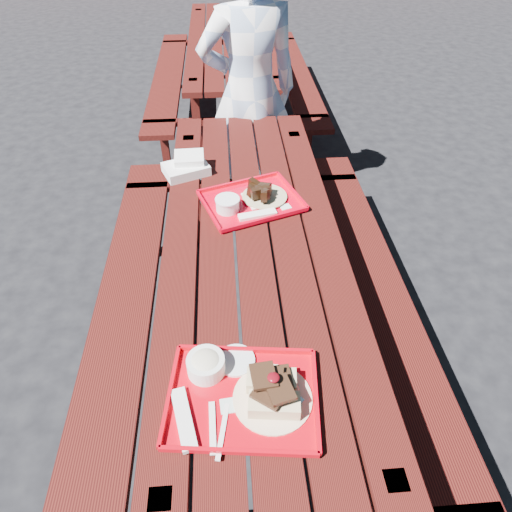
# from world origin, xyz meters

# --- Properties ---
(ground) EXTENTS (60.00, 60.00, 0.00)m
(ground) POSITION_xyz_m (0.00, 0.00, 0.00)
(ground) COLOR black
(ground) RESTS_ON ground
(picnic_table_near) EXTENTS (1.41, 2.40, 0.75)m
(picnic_table_near) POSITION_xyz_m (-0.00, 0.00, 0.56)
(picnic_table_near) COLOR #43120D
(picnic_table_near) RESTS_ON ground
(picnic_table_far) EXTENTS (1.41, 2.40, 0.75)m
(picnic_table_far) POSITION_xyz_m (-0.00, 2.80, 0.56)
(picnic_table_far) COLOR #43120D
(picnic_table_far) RESTS_ON ground
(near_tray) EXTENTS (0.47, 0.39, 0.14)m
(near_tray) POSITION_xyz_m (-0.08, -0.68, 0.78)
(near_tray) COLOR #BB0410
(near_tray) RESTS_ON picnic_table_near
(far_tray) EXTENTS (0.50, 0.45, 0.07)m
(far_tray) POSITION_xyz_m (0.01, 0.28, 0.77)
(far_tray) COLOR red
(far_tray) RESTS_ON picnic_table_near
(white_cloth) EXTENTS (0.25, 0.22, 0.09)m
(white_cloth) POSITION_xyz_m (-0.29, 0.58, 0.79)
(white_cloth) COLOR white
(white_cloth) RESTS_ON picnic_table_near
(person) EXTENTS (0.68, 0.51, 1.70)m
(person) POSITION_xyz_m (0.07, 1.32, 0.85)
(person) COLOR #9DB6DC
(person) RESTS_ON ground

